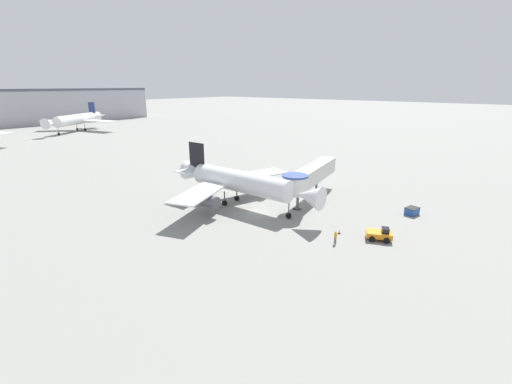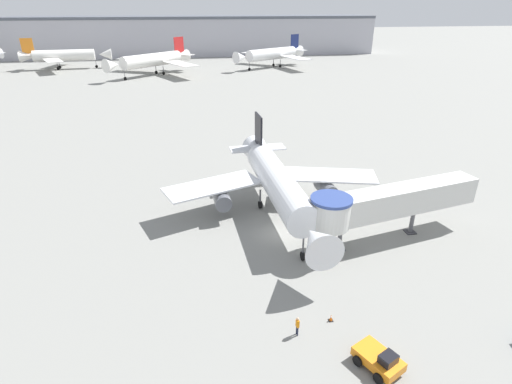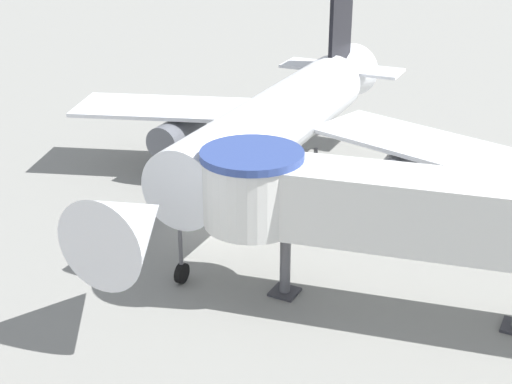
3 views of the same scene
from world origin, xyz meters
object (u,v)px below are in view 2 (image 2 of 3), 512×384
Objects in this scene: pushback_tug_orange at (379,359)px; ground_crew_marshaller at (297,325)px; background_jet_navy_tail at (273,54)px; main_airplane at (277,182)px; background_jet_orange_tail at (63,55)px; background_jet_red_tail at (154,60)px; traffic_cone_near_nose at (331,318)px; jet_bridge at (385,203)px; traffic_cone_apron_front at (373,351)px.

pushback_tug_orange is 6.19m from ground_crew_marshaller.
ground_crew_marshaller is 0.05× the size of background_jet_navy_tail.
background_jet_orange_tail reaches higher than main_airplane.
pushback_tug_orange is 0.11× the size of background_jet_orange_tail.
main_airplane is at bearing 162.72° from ground_crew_marshaller.
background_jet_red_tail is (-17.08, 127.73, 4.27)m from ground_crew_marshaller.
jet_bridge is at bearing 49.12° from traffic_cone_near_nose.
pushback_tug_orange is (2.04, -23.43, -3.34)m from main_airplane.
traffic_cone_apron_front is (-7.53, -14.58, -4.08)m from jet_bridge.
main_airplane is 46.94× the size of traffic_cone_near_nose.
traffic_cone_near_nose is at bearing 83.40° from pushback_tug_orange.
pushback_tug_orange is 6.33× the size of traffic_cone_near_nose.
main_airplane is 122.30m from background_jet_navy_tail.
background_jet_red_tail is at bearing 178.29° from ground_crew_marshaller.
jet_bridge reaches higher than traffic_cone_apron_front.
jet_bridge is at bearing -29.44° from background_jet_red_tail.
traffic_cone_near_nose is (-1.75, 3.86, -0.11)m from traffic_cone_apron_front.
pushback_tug_orange is at bearing -164.52° from background_jet_orange_tail.
background_jet_red_tail is at bearing 73.74° from pushback_tug_orange.
background_jet_orange_tail reaches higher than jet_bridge.
jet_bridge is at bearing -159.77° from background_jet_orange_tail.
main_airplane is 19.94m from ground_crew_marshaller.
traffic_cone_near_nose is 0.02× the size of background_jet_orange_tail.
ground_crew_marshaller is (-4.77, 3.93, 0.20)m from pushback_tug_orange.
background_jet_red_tail reaches higher than traffic_cone_apron_front.
ground_crew_marshaller reaches higher than traffic_cone_near_nose.
jet_bridge is at bearing -39.38° from background_jet_navy_tail.
traffic_cone_near_nose is 128.44m from background_jet_red_tail.
background_jet_orange_tail is at bearing 84.79° from pushback_tug_orange.
background_jet_navy_tail is at bearing 159.24° from ground_crew_marshaller.
ground_crew_marshaller is 0.05× the size of background_jet_red_tail.
traffic_cone_apron_front is at bearing -41.64° from background_jet_navy_tail.
main_airplane is 7.41× the size of pushback_tug_orange.
pushback_tug_orange is 145.02m from background_jet_navy_tail.
traffic_cone_apron_front is at bearing -34.15° from background_jet_red_tail.
background_jet_red_tail is 0.96× the size of background_jet_navy_tail.
background_jet_navy_tail is (28.15, 139.12, 4.19)m from ground_crew_marshaller.
background_jet_orange_tail is 81.08m from background_jet_navy_tail.
background_jet_red_tail is (-21.90, 130.62, 4.84)m from traffic_cone_apron_front.
jet_bridge is 0.59× the size of background_jet_orange_tail.
main_airplane reaches higher than traffic_cone_near_nose.
background_jet_red_tail is (-19.81, 108.24, 1.14)m from main_airplane.
traffic_cone_apron_front is 5.64m from ground_crew_marshaller.
jet_bridge is at bearing -41.47° from main_airplane.
main_airplane is 12.39m from jet_bridge.
background_jet_navy_tail is at bearing 80.67° from traffic_cone_apron_front.
background_jet_navy_tail reaches higher than jet_bridge.
background_jet_red_tail reaches higher than background_jet_orange_tail.
pushback_tug_orange is at bearing -41.59° from background_jet_navy_tail.
ground_crew_marshaller is 142.00m from background_jet_navy_tail.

